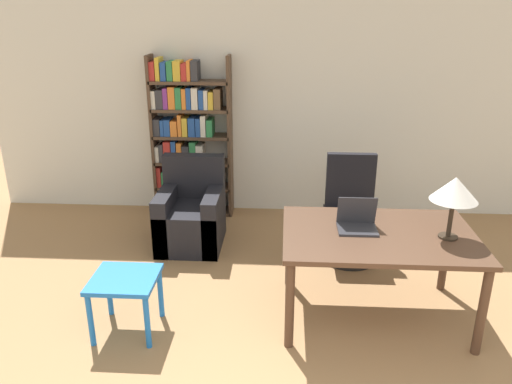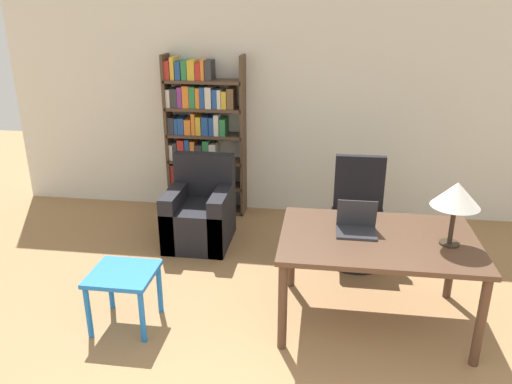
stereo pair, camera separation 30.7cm
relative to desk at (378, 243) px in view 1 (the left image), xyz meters
name	(u,v)px [view 1 (the left image)]	position (x,y,z in m)	size (l,w,h in m)	color
wall_back	(316,105)	(-0.41, 2.33, 0.68)	(8.00, 0.06, 2.70)	silver
desk	(378,243)	(0.00, 0.00, 0.00)	(1.53, 1.04, 0.76)	#4C3323
laptop	(357,222)	(-0.17, 0.07, 0.15)	(0.31, 0.25, 0.26)	#2D2D33
table_lamp	(455,190)	(0.52, -0.05, 0.48)	(0.36, 0.36, 0.50)	#2D2319
office_chair	(350,214)	(-0.08, 1.10, -0.21)	(0.59, 0.59, 1.06)	black
side_table_blue	(125,287)	(-1.99, -0.33, -0.28)	(0.51, 0.49, 0.48)	blue
armchair	(191,217)	(-1.76, 1.26, -0.36)	(0.67, 0.76, 0.94)	black
bookshelf	(187,141)	(-1.95, 2.14, 0.26)	(0.96, 0.28, 1.94)	#4C3828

